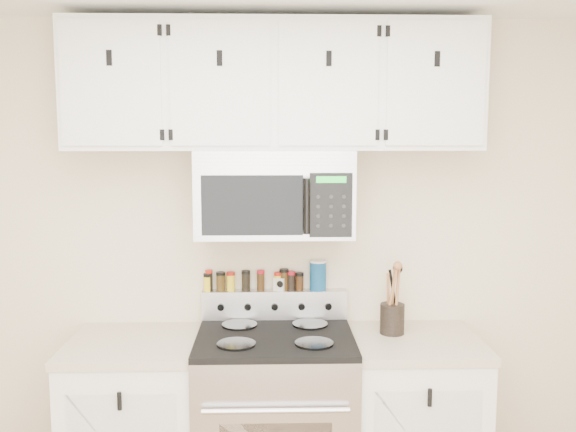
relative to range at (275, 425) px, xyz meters
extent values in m
cube|color=beige|center=(0.00, 0.32, 0.76)|extent=(3.50, 0.01, 2.50)
cube|color=#B7B7BA|center=(0.00, 0.00, -0.03)|extent=(0.76, 0.65, 0.92)
cube|color=black|center=(0.00, 0.00, 0.45)|extent=(0.76, 0.65, 0.03)
cube|color=#B7B7BA|center=(0.00, 0.28, 0.54)|extent=(0.76, 0.08, 0.15)
cylinder|color=black|center=(-0.18, -0.15, 0.47)|extent=(0.18, 0.18, 0.01)
cylinder|color=black|center=(0.18, -0.15, 0.47)|extent=(0.18, 0.18, 0.01)
cylinder|color=black|center=(-0.18, 0.15, 0.47)|extent=(0.18, 0.18, 0.01)
cylinder|color=black|center=(0.18, 0.15, 0.47)|extent=(0.18, 0.18, 0.01)
cube|color=tan|center=(-0.69, 0.02, 0.41)|extent=(0.64, 0.62, 0.04)
cube|color=white|center=(0.69, 0.02, -0.05)|extent=(0.62, 0.60, 0.88)
cube|color=tan|center=(0.69, 0.02, 0.41)|extent=(0.64, 0.62, 0.04)
cube|color=#9E9EA3|center=(0.00, 0.13, 1.14)|extent=(0.76, 0.38, 0.42)
cube|color=#B7B7BA|center=(0.00, -0.06, 1.31)|extent=(0.73, 0.01, 0.08)
cube|color=black|center=(-0.10, -0.07, 1.10)|extent=(0.47, 0.01, 0.28)
cube|color=black|center=(0.26, -0.07, 1.10)|extent=(0.20, 0.01, 0.30)
cylinder|color=black|center=(0.15, -0.10, 1.10)|extent=(0.03, 0.03, 0.26)
cube|color=white|center=(0.00, 0.16, 1.66)|extent=(2.00, 0.33, 0.62)
cube|color=white|center=(-0.75, -0.01, 1.66)|extent=(0.46, 0.01, 0.57)
cube|color=black|center=(-0.75, -0.02, 1.77)|extent=(0.02, 0.01, 0.07)
cube|color=white|center=(-0.25, -0.01, 1.66)|extent=(0.46, 0.01, 0.57)
cube|color=black|center=(-0.25, -0.02, 1.77)|extent=(0.03, 0.01, 0.07)
cube|color=white|center=(0.25, -0.01, 1.66)|extent=(0.46, 0.01, 0.57)
cube|color=black|center=(0.25, -0.02, 1.77)|extent=(0.03, 0.01, 0.07)
cube|color=white|center=(0.75, -0.01, 1.66)|extent=(0.46, 0.01, 0.57)
cube|color=black|center=(0.75, -0.02, 1.77)|extent=(0.02, 0.01, 0.07)
cylinder|color=black|center=(0.59, 0.09, 0.51)|extent=(0.12, 0.12, 0.15)
cylinder|color=#986037|center=(0.59, 0.09, 0.63)|extent=(0.01, 0.01, 0.28)
cylinder|color=#986037|center=(0.61, 0.08, 0.64)|extent=(0.01, 0.01, 0.30)
cylinder|color=#986037|center=(0.57, 0.10, 0.62)|extent=(0.01, 0.01, 0.26)
cylinder|color=black|center=(0.60, 0.11, 0.62)|extent=(0.01, 0.01, 0.27)
cylinder|color=#986037|center=(0.58, 0.07, 0.63)|extent=(0.01, 0.01, 0.29)
cube|color=silver|center=(0.03, 0.28, 0.65)|extent=(0.07, 0.07, 0.07)
cylinder|color=navy|center=(0.23, 0.28, 0.69)|extent=(0.09, 0.09, 0.15)
cylinder|color=white|center=(0.23, 0.28, 0.77)|extent=(0.09, 0.09, 0.01)
cylinder|color=yellow|center=(-0.35, 0.28, 0.65)|extent=(0.04, 0.04, 0.08)
cylinder|color=black|center=(-0.35, 0.28, 0.70)|extent=(0.05, 0.05, 0.02)
cylinder|color=black|center=(-0.34, 0.28, 0.66)|extent=(0.04, 0.04, 0.10)
cylinder|color=#B21C0D|center=(-0.34, 0.28, 0.72)|extent=(0.04, 0.04, 0.02)
cylinder|color=#3E2D0F|center=(-0.28, 0.28, 0.66)|extent=(0.05, 0.05, 0.08)
cylinder|color=black|center=(-0.28, 0.28, 0.70)|extent=(0.05, 0.05, 0.02)
cylinder|color=yellow|center=(-0.23, 0.28, 0.66)|extent=(0.04, 0.04, 0.08)
cylinder|color=#9D140C|center=(-0.23, 0.28, 0.70)|extent=(0.05, 0.05, 0.02)
cylinder|color=black|center=(-0.15, 0.28, 0.66)|extent=(0.04, 0.04, 0.09)
cylinder|color=black|center=(-0.15, 0.28, 0.71)|extent=(0.05, 0.05, 0.02)
cylinder|color=#38230D|center=(-0.07, 0.28, 0.66)|extent=(0.04, 0.04, 0.09)
cylinder|color=#AC0D1E|center=(-0.07, 0.28, 0.71)|extent=(0.04, 0.04, 0.02)
cylinder|color=gold|center=(0.02, 0.28, 0.65)|extent=(0.04, 0.04, 0.08)
cylinder|color=#AE140D|center=(0.02, 0.28, 0.70)|extent=(0.04, 0.04, 0.02)
cylinder|color=#39250D|center=(0.05, 0.28, 0.66)|extent=(0.05, 0.05, 0.10)
cylinder|color=black|center=(0.05, 0.28, 0.72)|extent=(0.05, 0.05, 0.02)
cylinder|color=black|center=(0.09, 0.28, 0.66)|extent=(0.04, 0.04, 0.08)
cylinder|color=#A10C1B|center=(0.09, 0.28, 0.71)|extent=(0.05, 0.05, 0.02)
cylinder|color=#38200D|center=(0.13, 0.28, 0.65)|extent=(0.04, 0.04, 0.08)
cylinder|color=black|center=(0.13, 0.28, 0.70)|extent=(0.04, 0.04, 0.02)
cylinder|color=yellow|center=(0.21, 0.28, 0.65)|extent=(0.04, 0.04, 0.08)
cylinder|color=black|center=(0.21, 0.28, 0.70)|extent=(0.04, 0.04, 0.02)
camera|label=1|loc=(-0.02, -3.02, 1.43)|focal=40.00mm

